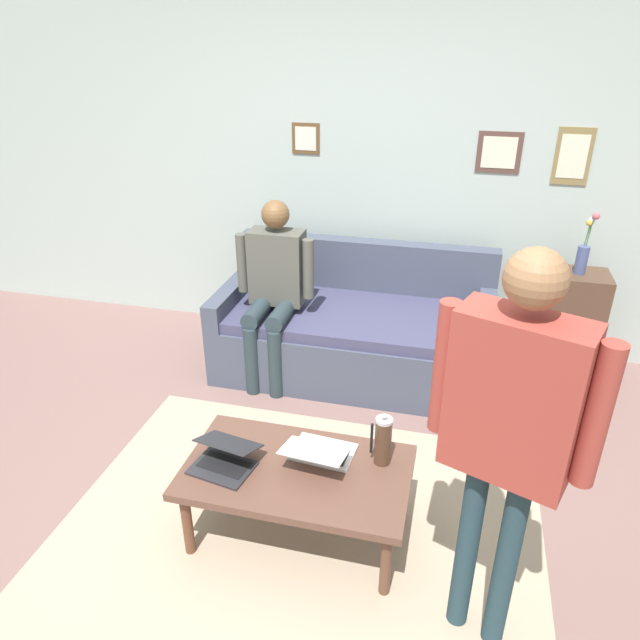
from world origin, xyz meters
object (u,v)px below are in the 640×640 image
couch (356,331)px  laptop_left (320,452)px  side_shelf (567,326)px  coffee_table (297,476)px  person_seated (274,282)px  flower_vase (584,252)px  person_standing (511,418)px  laptop_center (225,459)px  french_press (383,440)px

couch → laptop_left: size_ratio=5.34×
couch → side_shelf: couch is taller
coffee_table → person_seated: (0.57, -1.43, 0.36)m
flower_vase → person_seated: 2.09m
side_shelf → person_standing: 2.41m
couch → flower_vase: size_ratio=4.60×
laptop_center → side_shelf: side_shelf is taller
laptop_center → french_press: size_ratio=1.16×
laptop_center → person_standing: bearing=167.6°
laptop_center → person_seated: person_seated is taller
coffee_table → person_standing: person_standing is taller
person_seated → laptop_center: bearing=98.7°
coffee_table → laptop_center: bearing=10.5°
laptop_left → person_standing: person_standing is taller
laptop_center → person_seated: (0.23, -1.50, 0.28)m
side_shelf → person_seated: person_seated is taller
coffee_table → laptop_center: (0.34, 0.06, 0.09)m
side_shelf → flower_vase: flower_vase is taller
laptop_left → person_seated: (0.66, -1.34, 0.28)m
person_seated → side_shelf: bearing=-166.8°
couch → side_shelf: size_ratio=2.41×
laptop_left → flower_vase: (-1.36, -1.81, 0.51)m
laptop_left → couch: bearing=-85.6°
couch → person_seated: 0.72m
laptop_center → flower_vase: 2.71m
side_shelf → laptop_center: bearing=47.8°
flower_vase → laptop_left: bearing=53.1°
coffee_table → side_shelf: (-1.44, -1.91, 0.04)m
flower_vase → person_standing: size_ratio=0.25×
french_press → person_seated: (0.96, -1.29, 0.19)m
laptop_left → french_press: size_ratio=1.29×
person_seated → french_press: bearing=126.6°
couch → laptop_left: (-0.12, 1.56, 0.15)m
couch → laptop_center: 1.76m
couch → person_standing: (-0.90, 1.99, 0.79)m
french_press → laptop_center: bearing=16.2°
coffee_table → french_press: bearing=-159.0°
french_press → side_shelf: side_shelf is taller
side_shelf → person_seated: bearing=13.2°
flower_vase → coffee_table: bearing=52.8°
coffee_table → couch: bearing=-88.9°
side_shelf → person_standing: person_standing is taller
couch → person_standing: person_standing is taller
french_press → flower_vase: 2.10m
flower_vase → person_seated: bearing=13.3°
laptop_center → flower_vase: size_ratio=0.78×
couch → flower_vase: flower_vase is taller
french_press → person_seated: size_ratio=0.22×
flower_vase → person_standing: (0.58, 2.24, 0.13)m
side_shelf → flower_vase: bearing=-138.8°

